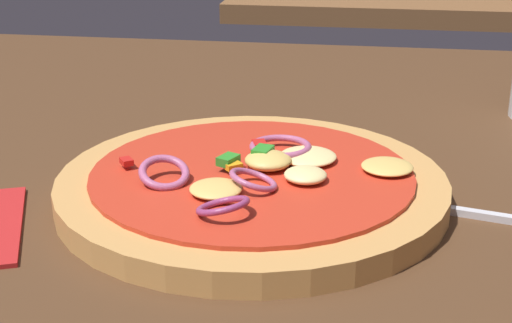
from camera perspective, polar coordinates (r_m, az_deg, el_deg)
The scene contains 3 objects.
dining_table at distance 0.53m, azimuth -0.30°, elevation -4.35°, with size 1.31×0.98×0.03m.
pizza at distance 0.52m, azimuth -0.25°, elevation -1.79°, with size 0.27×0.27×0.03m.
fork at distance 0.52m, azimuth 17.10°, elevation -3.95°, with size 0.19×0.06×0.01m.
Camera 1 is at (0.08, -0.47, 0.25)m, focal length 53.44 mm.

